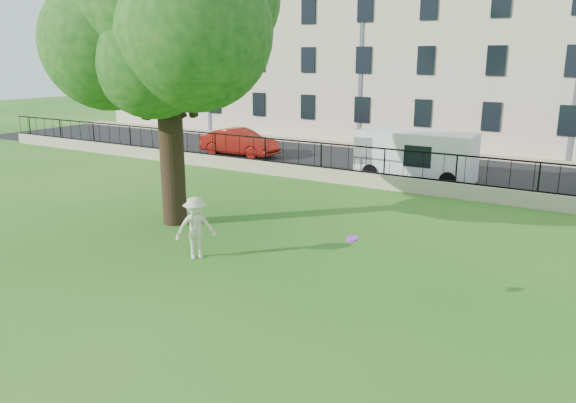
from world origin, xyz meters
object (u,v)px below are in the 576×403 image
Objects in this scene: frisbee at (352,239)px; white_van at (416,156)px; tree at (163,14)px; man at (196,228)px; red_sedan at (240,142)px.

frisbee is 14.16m from white_van.
frisbee is (7.98, -2.99, -5.07)m from tree.
white_van is at bearing 31.97° from man.
red_sedan is at bearing 133.24° from frisbee.
tree reaches higher than red_sedan.
man is at bearing -148.23° from red_sedan.
tree is 2.21× the size of red_sedan.
red_sedan is (-8.82, 14.01, -0.12)m from man.
red_sedan is (-5.86, 11.74, -5.94)m from tree.
white_van reaches higher than man.
white_van reaches higher than frisbee.
man is 6.43× the size of frisbee.
frisbee is 0.06× the size of red_sedan.
man reaches higher than frisbee.
tree is 5.80× the size of man.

